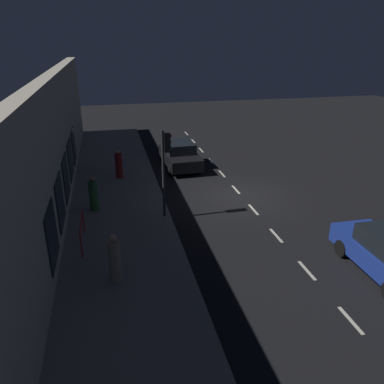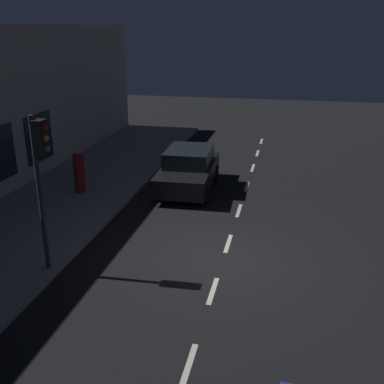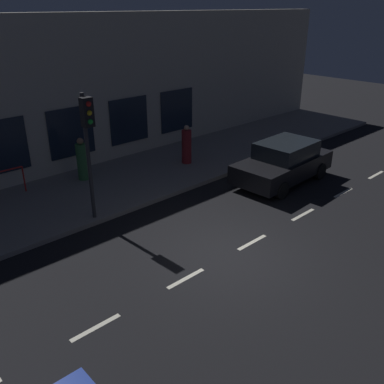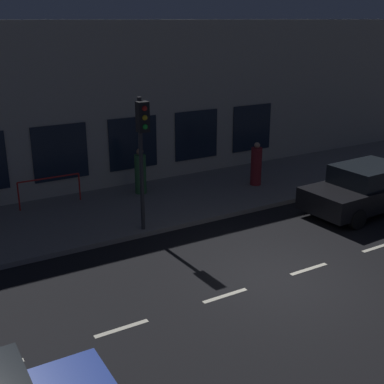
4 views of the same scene
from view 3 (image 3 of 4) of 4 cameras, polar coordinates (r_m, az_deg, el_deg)
name	(u,v)px [view 3 (image 3 of 4)]	position (r m, az deg, el deg)	size (l,w,h in m)	color
ground_plane	(229,255)	(11.83, 4.98, -8.48)	(60.00, 60.00, 0.00)	black
sidewalk	(106,187)	(16.14, -11.57, 0.67)	(4.50, 32.00, 0.15)	gray
building_facade	(63,98)	(17.44, -16.95, 12.07)	(0.65, 32.00, 6.08)	beige
lane_centre_line	(252,242)	(12.49, 8.10, -6.74)	(0.12, 27.20, 0.01)	beige
traffic_light	(88,132)	(12.69, -13.88, 7.91)	(0.46, 0.32, 3.92)	#2D2D30
parked_car_1	(283,162)	(16.62, 12.22, 3.95)	(2.12, 4.35, 1.58)	black
pedestrian_0	(187,146)	(17.83, -0.74, 6.23)	(0.46, 0.46, 1.63)	maroon
pedestrian_1	(82,161)	(16.62, -14.59, 4.10)	(0.50, 0.50, 1.64)	#336B38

